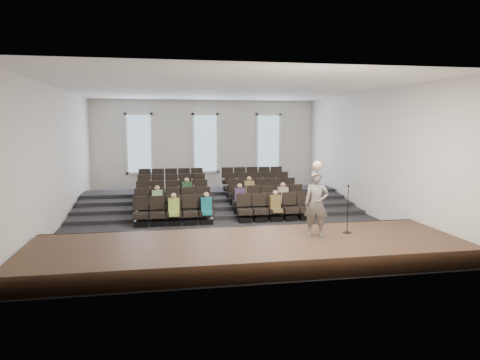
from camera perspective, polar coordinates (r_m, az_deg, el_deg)
name	(u,v)px	position (r m, az deg, el deg)	size (l,w,h in m)	color
ground	(224,219)	(16.77, -2.21, -5.28)	(14.00, 14.00, 0.00)	black
ceiling	(223,89)	(16.43, -2.30, 12.04)	(12.00, 14.00, 0.02)	white
wall_back	(205,147)	(23.37, -4.64, 4.44)	(12.00, 0.04, 5.00)	silver
wall_front	(267,177)	(9.53, 3.60, 0.40)	(12.00, 0.04, 5.00)	silver
wall_left	(57,158)	(16.68, -23.22, 2.76)	(0.04, 14.00, 5.00)	silver
wall_right	(369,154)	(18.24, 16.86, 3.37)	(0.04, 14.00, 5.00)	silver
stage	(249,250)	(11.83, 1.27, -9.38)	(11.80, 3.60, 0.50)	#3D281A
stage_lip	(238,234)	(13.51, -0.23, -7.26)	(11.80, 0.06, 0.52)	black
risers	(214,201)	(19.81, -3.49, -2.76)	(11.80, 4.80, 0.60)	black
seating_rows	(218,196)	(18.14, -2.90, -2.14)	(6.80, 4.70, 1.67)	black
windows	(205,143)	(23.29, -4.63, 4.92)	(8.44, 0.10, 3.24)	white
audience	(222,198)	(16.92, -2.37, -2.36)	(5.45, 2.64, 1.10)	#98B749
speaker	(316,204)	(12.31, 10.15, -3.18)	(0.68, 0.45, 1.86)	#5C5A57
mic_stand	(347,219)	(12.99, 14.13, -5.02)	(0.24, 0.24, 1.43)	black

